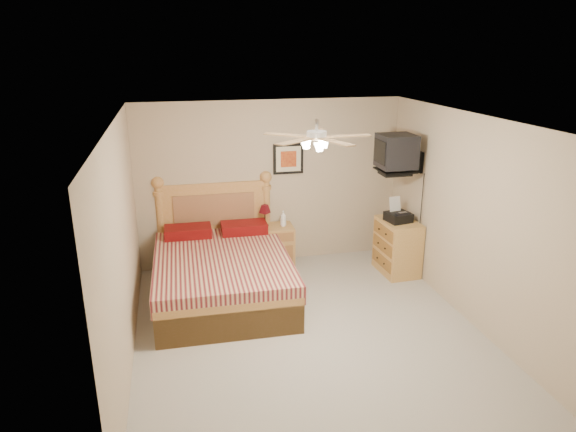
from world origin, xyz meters
name	(u,v)px	position (x,y,z in m)	size (l,w,h in m)	color
floor	(308,332)	(0.00, 0.00, 0.00)	(4.50, 4.50, 0.00)	#A19C92
ceiling	(311,120)	(0.00, 0.00, 2.50)	(4.00, 4.50, 0.04)	white
wall_back	(271,183)	(0.00, 2.25, 1.25)	(4.00, 0.04, 2.50)	tan
wall_front	(394,342)	(0.00, -2.25, 1.25)	(4.00, 0.04, 2.50)	tan
wall_left	(122,249)	(-2.00, 0.00, 1.25)	(0.04, 4.50, 2.50)	tan
wall_right	(471,221)	(2.00, 0.00, 1.25)	(0.04, 4.50, 2.50)	tan
bed	(221,247)	(-0.89, 1.12, 0.73)	(1.71, 2.25, 1.46)	#BD8A3B
nightstand	(273,246)	(-0.01, 2.00, 0.32)	(0.59, 0.45, 0.64)	#A87837
table_lamp	(265,215)	(-0.13, 2.06, 0.81)	(0.18, 0.18, 0.33)	#570B13
lotion_bottle	(283,218)	(0.14, 1.99, 0.76)	(0.09, 0.09, 0.24)	white
framed_picture	(288,159)	(0.27, 2.23, 1.62)	(0.46, 0.04, 0.46)	black
dresser	(397,247)	(1.73, 1.36, 0.41)	(0.48, 0.69, 0.81)	#B08139
fax_machine	(399,210)	(1.70, 1.35, 0.99)	(0.32, 0.34, 0.34)	black
magazine_lower	(391,216)	(1.70, 1.57, 0.83)	(0.22, 0.30, 0.03)	beige
magazine_upper	(393,214)	(1.71, 1.56, 0.85)	(0.21, 0.29, 0.02)	gray
wall_tv	(406,153)	(1.75, 1.34, 1.81)	(0.56, 0.46, 0.58)	black
ceiling_fan	(317,137)	(0.00, -0.20, 2.36)	(1.14, 1.14, 0.28)	silver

